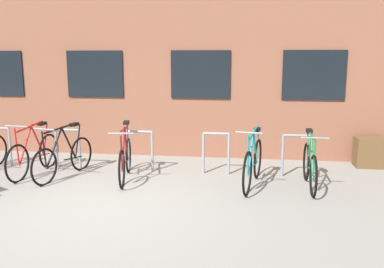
{
  "coord_description": "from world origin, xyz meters",
  "views": [
    {
      "loc": [
        2.23,
        -5.69,
        2.2
      ],
      "look_at": [
        1.23,
        1.6,
        0.83
      ],
      "focal_mm": 37.99,
      "sensor_mm": 36.0,
      "label": 1
    }
  ],
  "objects_px": {
    "bicycle_teal": "(253,163)",
    "bicycle_black": "(64,157)",
    "bicycle_green": "(310,166)",
    "bicycle_red": "(34,154)",
    "bicycle_maroon": "(125,159)",
    "planter_box": "(373,153)"
  },
  "relations": [
    {
      "from": "bicycle_teal",
      "to": "bicycle_black",
      "type": "bearing_deg",
      "value": 179.08
    },
    {
      "from": "bicycle_maroon",
      "to": "planter_box",
      "type": "distance_m",
      "value": 5.02
    },
    {
      "from": "bicycle_red",
      "to": "bicycle_maroon",
      "type": "relative_size",
      "value": 1.04
    },
    {
      "from": "bicycle_maroon",
      "to": "planter_box",
      "type": "height_order",
      "value": "bicycle_maroon"
    },
    {
      "from": "bicycle_red",
      "to": "bicycle_maroon",
      "type": "distance_m",
      "value": 1.84
    },
    {
      "from": "bicycle_teal",
      "to": "bicycle_black",
      "type": "height_order",
      "value": "bicycle_teal"
    },
    {
      "from": "bicycle_red",
      "to": "bicycle_teal",
      "type": "distance_m",
      "value": 4.17
    },
    {
      "from": "bicycle_green",
      "to": "bicycle_maroon",
      "type": "height_order",
      "value": "bicycle_maroon"
    },
    {
      "from": "bicycle_black",
      "to": "bicycle_teal",
      "type": "bearing_deg",
      "value": -0.92
    },
    {
      "from": "bicycle_teal",
      "to": "bicycle_green",
      "type": "xyz_separation_m",
      "value": [
        0.97,
        0.02,
        -0.02
      ]
    },
    {
      "from": "bicycle_green",
      "to": "bicycle_red",
      "type": "bearing_deg",
      "value": 178.53
    },
    {
      "from": "bicycle_green",
      "to": "bicycle_black",
      "type": "xyz_separation_m",
      "value": [
        -4.49,
        0.04,
        -0.0
      ]
    },
    {
      "from": "bicycle_teal",
      "to": "planter_box",
      "type": "distance_m",
      "value": 2.92
    },
    {
      "from": "bicycle_red",
      "to": "bicycle_black",
      "type": "bearing_deg",
      "value": -8.34
    },
    {
      "from": "bicycle_teal",
      "to": "bicycle_maroon",
      "type": "relative_size",
      "value": 1.06
    },
    {
      "from": "bicycle_red",
      "to": "bicycle_teal",
      "type": "relative_size",
      "value": 0.98
    },
    {
      "from": "bicycle_green",
      "to": "bicycle_maroon",
      "type": "relative_size",
      "value": 0.98
    },
    {
      "from": "bicycle_maroon",
      "to": "planter_box",
      "type": "xyz_separation_m",
      "value": [
        4.78,
        1.52,
        -0.08
      ]
    },
    {
      "from": "bicycle_red",
      "to": "bicycle_black",
      "type": "height_order",
      "value": "bicycle_red"
    },
    {
      "from": "bicycle_green",
      "to": "bicycle_maroon",
      "type": "distance_m",
      "value": 3.3
    },
    {
      "from": "bicycle_maroon",
      "to": "planter_box",
      "type": "relative_size",
      "value": 2.4
    },
    {
      "from": "bicycle_teal",
      "to": "planter_box",
      "type": "height_order",
      "value": "bicycle_teal"
    }
  ]
}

